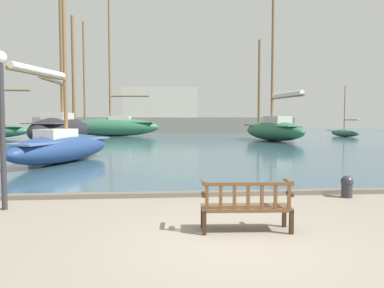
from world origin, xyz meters
name	(u,v)px	position (x,y,z in m)	size (l,w,h in m)	color
ground_plane	(235,243)	(0.00, 0.00, 0.00)	(160.00, 160.00, 0.00)	gray
harbor_water	(169,136)	(0.00, 44.00, 0.04)	(100.00, 80.00, 0.08)	#385666
quay_edge_kerb	(206,194)	(0.00, 3.85, 0.06)	(40.00, 0.30, 0.12)	#675F54
park_bench	(246,205)	(0.33, 0.63, 0.47)	(1.63, 0.60, 0.92)	#322113
sailboat_mid_starboard	(63,144)	(-5.62, 11.73, 0.91)	(3.99, 8.05, 11.30)	navy
sailboat_mid_port	(273,128)	(9.71, 29.34, 1.32)	(4.67, 11.71, 13.80)	#2D6647
sailboat_nearest_starboard	(113,125)	(-7.04, 41.47, 1.47)	(11.71, 3.65, 17.05)	#2D6647
sailboat_far_starboard	(345,132)	(21.17, 37.67, 0.60)	(1.98, 6.24, 6.17)	#2D6647
sailboat_centre_channel	(62,127)	(-9.09, 25.15, 1.46)	(3.75, 11.98, 15.03)	black
mooring_bollard	(347,186)	(3.63, 3.34, 0.31)	(0.32, 0.32, 0.57)	#2D2D33
lamp_post	(2,112)	(-4.67, 2.72, 2.18)	(0.28, 0.28, 3.52)	#2D2D33
far_breakwater	(165,118)	(-0.35, 55.05, 2.43)	(41.79, 2.40, 7.40)	slate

